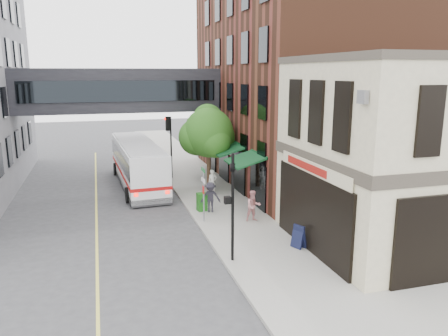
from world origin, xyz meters
TOP-DOWN VIEW (x-y plane):
  - ground at (0.00, 0.00)m, footprint 120.00×120.00m
  - sidewalk_main at (2.00, 14.00)m, footprint 4.00×60.00m
  - corner_building at (8.97, 2.00)m, footprint 10.19×8.12m
  - brick_building at (9.98, 15.00)m, footprint 13.76×18.00m
  - skyway_bridge at (-3.00, 18.00)m, footprint 14.00×3.18m
  - traffic_signal_near at (0.37, 2.00)m, footprint 0.44×0.22m
  - traffic_signal_far at (0.26, 17.00)m, footprint 0.53×0.28m
  - street_sign_pole at (0.39, 7.00)m, footprint 0.08×0.75m
  - street_tree at (2.19, 13.22)m, footprint 3.80×3.20m
  - lane_marking at (-5.00, 10.00)m, footprint 0.12×40.00m
  - bus at (-2.12, 16.07)m, footprint 3.12×11.19m
  - pedestrian_a at (2.19, 12.06)m, footprint 0.60×0.43m
  - pedestrian_b at (2.89, 6.34)m, footprint 0.81×0.63m
  - pedestrian_c at (1.13, 8.41)m, footprint 1.21×0.86m
  - newspaper_box at (0.71, 8.77)m, footprint 0.57×0.52m
  - sandwich_board at (3.60, 2.43)m, footprint 0.58×0.68m

SIDE VIEW (x-z plane):
  - ground at x=0.00m, z-range 0.00..0.00m
  - lane_marking at x=-5.00m, z-range 0.00..0.01m
  - sidewalk_main at x=2.00m, z-range 0.00..0.15m
  - newspaper_box at x=0.71m, z-range 0.15..1.17m
  - sandwich_board at x=3.60m, z-range 0.15..1.19m
  - pedestrian_a at x=2.19m, z-range 0.15..1.71m
  - pedestrian_b at x=2.89m, z-range 0.15..1.78m
  - pedestrian_c at x=1.13m, z-range 0.15..1.85m
  - bus at x=-2.12m, z-range 0.18..3.16m
  - street_sign_pole at x=0.39m, z-range 0.43..3.43m
  - traffic_signal_near at x=0.37m, z-range 0.68..5.28m
  - traffic_signal_far at x=0.26m, z-range 1.09..5.59m
  - street_tree at x=2.19m, z-range 1.11..6.71m
  - corner_building at x=8.97m, z-range -0.01..8.44m
  - skyway_bridge at x=-3.00m, z-range 5.00..8.00m
  - brick_building at x=9.98m, z-range -0.01..13.99m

